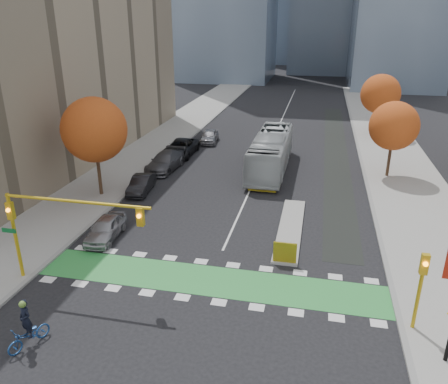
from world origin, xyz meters
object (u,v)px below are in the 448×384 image
at_px(parked_car_c, 165,161).
at_px(parked_car_e, 210,136).
at_px(traffic_signal_west, 54,218).
at_px(parked_car_d, 181,148).
at_px(tree_east_far, 380,94).
at_px(bus, 271,152).
at_px(hazard_board, 285,252).
at_px(cyclist, 28,331).
at_px(parked_car_b, 141,184).
at_px(traffic_signal_east, 421,281).
at_px(parked_car_a, 106,228).
at_px(tree_east_near, 394,126).
at_px(tree_west, 94,130).

relative_size(parked_car_c, parked_car_e, 1.31).
bearing_deg(traffic_signal_west, parked_car_d, 92.45).
bearing_deg(traffic_signal_west, tree_east_far, 62.05).
bearing_deg(bus, parked_car_d, 164.78).
bearing_deg(hazard_board, tree_east_far, 75.88).
distance_m(bus, parked_car_c, 10.35).
distance_m(traffic_signal_west, parked_car_c, 20.33).
bearing_deg(cyclist, parked_car_e, 112.35).
distance_m(hazard_board, parked_car_b, 15.95).
bearing_deg(parked_car_d, hazard_board, -57.54).
xyz_separation_m(parked_car_b, parked_car_c, (0.00, 6.09, 0.15)).
xyz_separation_m(traffic_signal_east, parked_car_a, (-18.56, 5.51, -1.99)).
bearing_deg(parked_car_c, parked_car_a, -82.11).
bearing_deg(parked_car_a, parked_car_d, 89.25).
height_order(tree_east_far, bus, tree_east_far).
relative_size(hazard_board, traffic_signal_east, 0.34).
bearing_deg(cyclist, parked_car_d, 115.86).
height_order(traffic_signal_east, parked_car_c, traffic_signal_east).
xyz_separation_m(hazard_board, parked_car_b, (-13.00, 9.25, -0.09)).
xyz_separation_m(tree_east_far, traffic_signal_west, (-20.43, -38.51, -1.21)).
distance_m(hazard_board, tree_east_near, 19.93).
bearing_deg(parked_car_a, bus, 57.89).
height_order(tree_west, cyclist, tree_west).
bearing_deg(tree_east_far, parked_car_d, -147.95).
height_order(cyclist, parked_car_c, cyclist).
bearing_deg(parked_car_d, parked_car_e, 73.35).
distance_m(bus, parked_car_d, 10.50).
relative_size(tree_east_near, parked_car_b, 1.64).
height_order(parked_car_c, parked_car_e, parked_car_c).
height_order(tree_west, parked_car_b, tree_west).
relative_size(cyclist, parked_car_b, 0.56).
distance_m(tree_west, cyclist, 18.84).
height_order(cyclist, bus, bus).
distance_m(tree_west, parked_car_a, 9.40).
height_order(parked_car_a, parked_car_d, parked_car_d).
relative_size(cyclist, parked_car_e, 0.54).
relative_size(tree_west, parked_car_c, 1.39).
bearing_deg(tree_east_far, hazard_board, -104.12).
relative_size(tree_east_near, traffic_signal_west, 0.83).
xyz_separation_m(hazard_board, bus, (-2.93, 17.53, 1.04)).
bearing_deg(cyclist, tree_west, 128.49).
height_order(tree_east_near, parked_car_c, tree_east_near).
xyz_separation_m(bus, parked_car_d, (-10.07, 2.81, -0.99)).
bearing_deg(tree_east_far, tree_east_near, -91.79).
height_order(parked_car_a, parked_car_c, parked_car_c).
bearing_deg(hazard_board, cyclist, -137.86).
bearing_deg(cyclist, parked_car_b, 118.51).
xyz_separation_m(tree_east_far, parked_car_b, (-21.50, -24.55, -4.53)).
xyz_separation_m(hazard_board, traffic_signal_west, (-11.93, -4.71, 3.23)).
bearing_deg(parked_car_e, traffic_signal_east, -65.12).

